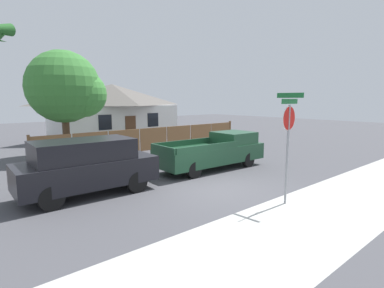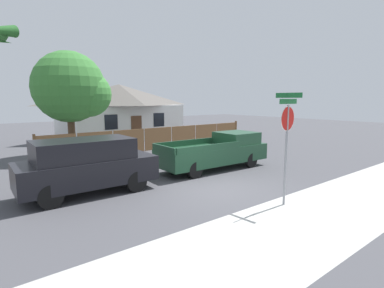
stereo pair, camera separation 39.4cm
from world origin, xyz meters
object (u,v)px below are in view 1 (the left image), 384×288
house (113,110)px  stop_sign (288,129)px  red_suv (87,165)px  oak_tree (68,89)px  orange_pickup (215,151)px

house → stop_sign: size_ratio=2.86×
red_suv → oak_tree: bearing=77.1°
red_suv → stop_sign: size_ratio=1.34×
house → oak_tree: bearing=-132.5°
house → oak_tree: oak_tree is taller
red_suv → stop_sign: stop_sign is taller
oak_tree → stop_sign: 12.68m
oak_tree → stop_sign: size_ratio=1.72×
house → stop_sign: (-3.26, -18.53, 0.03)m
house → red_suv: (-7.63, -13.58, -1.31)m
house → oak_tree: 8.50m
orange_pickup → stop_sign: bearing=-107.7°
oak_tree → red_suv: oak_tree is taller
red_suv → stop_sign: bearing=-46.5°
oak_tree → red_suv: bearing=-104.9°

